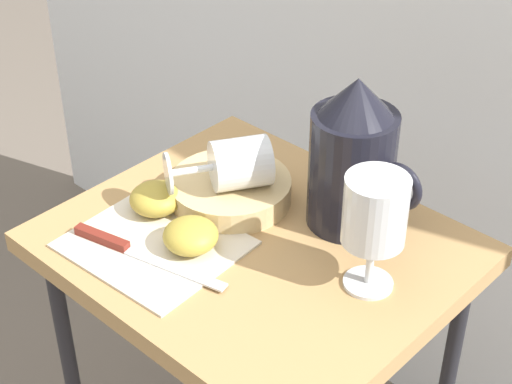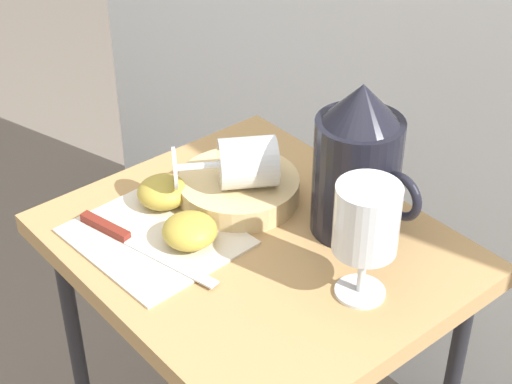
{
  "view_description": "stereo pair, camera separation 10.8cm",
  "coord_description": "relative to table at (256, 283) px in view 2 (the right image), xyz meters",
  "views": [
    {
      "loc": [
        0.61,
        -0.65,
        1.39
      ],
      "look_at": [
        0.0,
        0.0,
        0.78
      ],
      "focal_mm": 58.13,
      "sensor_mm": 36.0,
      "label": 1
    },
    {
      "loc": [
        0.68,
        -0.57,
        1.39
      ],
      "look_at": [
        0.0,
        0.0,
        0.78
      ],
      "focal_mm": 58.13,
      "sensor_mm": 36.0,
      "label": 2
    }
  ],
  "objects": [
    {
      "name": "apple_half_left",
      "position": [
        -0.15,
        -0.05,
        0.1
      ],
      "size": [
        0.07,
        0.07,
        0.04
      ],
      "primitive_type": "ellipsoid",
      "color": "#B29938",
      "rests_on": "linen_napkin"
    },
    {
      "name": "apple_half_right",
      "position": [
        -0.05,
        -0.07,
        0.1
      ],
      "size": [
        0.07,
        0.07,
        0.04
      ],
      "primitive_type": "ellipsoid",
      "color": "#B29938",
      "rests_on": "linen_napkin"
    },
    {
      "name": "pitcher",
      "position": [
        0.06,
        0.12,
        0.17
      ],
      "size": [
        0.17,
        0.12,
        0.22
      ],
      "color": "black",
      "rests_on": "table"
    },
    {
      "name": "linen_napkin",
      "position": [
        -0.09,
        -0.1,
        0.08
      ],
      "size": [
        0.23,
        0.2,
        0.0
      ],
      "primitive_type": "cube",
      "rotation": [
        0.0,
        0.0,
        0.06
      ],
      "color": "beige",
      "rests_on": "table"
    },
    {
      "name": "table",
      "position": [
        0.0,
        0.0,
        0.0
      ],
      "size": [
        0.53,
        0.45,
        0.7
      ],
      "color": "#AD8451",
      "rests_on": "ground_plane"
    },
    {
      "name": "basket_tray",
      "position": [
        -0.09,
        0.04,
        0.09
      ],
      "size": [
        0.18,
        0.18,
        0.03
      ],
      "primitive_type": "cylinder",
      "color": "tan",
      "rests_on": "table"
    },
    {
      "name": "wine_glass_upright",
      "position": [
        0.17,
        0.03,
        0.18
      ],
      "size": [
        0.08,
        0.08,
        0.16
      ],
      "color": "silver",
      "rests_on": "table"
    },
    {
      "name": "wine_glass_tipped_near",
      "position": [
        -0.08,
        0.04,
        0.15
      ],
      "size": [
        0.13,
        0.16,
        0.07
      ],
      "color": "silver",
      "rests_on": "basket_tray"
    },
    {
      "name": "knife",
      "position": [
        -0.11,
        -0.14,
        0.09
      ],
      "size": [
        0.23,
        0.07,
        0.01
      ],
      "color": "silver",
      "rests_on": "linen_napkin"
    }
  ]
}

